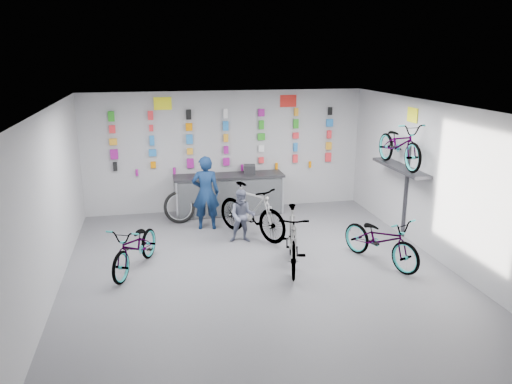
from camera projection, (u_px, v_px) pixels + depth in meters
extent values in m
plane|color=#56565C|center=(260.00, 272.00, 9.15)|extent=(8.00, 8.00, 0.00)
plane|color=white|center=(260.00, 108.00, 8.34)|extent=(8.00, 8.00, 0.00)
plane|color=#B8B8BA|center=(226.00, 151.00, 12.51)|extent=(7.00, 0.00, 7.00)
plane|color=#B8B8BA|center=(345.00, 301.00, 4.98)|extent=(7.00, 0.00, 7.00)
plane|color=#B8B8BA|center=(48.00, 206.00, 8.05)|extent=(0.00, 8.00, 8.00)
plane|color=#B8B8BA|center=(440.00, 183.00, 9.44)|extent=(0.00, 8.00, 8.00)
cube|color=black|center=(229.00, 196.00, 12.37)|extent=(2.60, 0.60, 0.90)
cube|color=silver|center=(231.00, 198.00, 12.08)|extent=(2.60, 0.02, 0.90)
cube|color=silver|center=(177.00, 202.00, 11.82)|extent=(0.04, 0.04, 0.96)
cube|color=silver|center=(283.00, 195.00, 12.34)|extent=(0.04, 0.04, 0.96)
cube|color=black|center=(229.00, 176.00, 12.23)|extent=(2.70, 0.66, 0.06)
cube|color=black|center=(115.00, 166.00, 11.98)|extent=(0.10, 0.06, 0.22)
cube|color=orange|center=(153.00, 165.00, 12.16)|extent=(0.12, 0.06, 0.15)
cube|color=#981581|center=(190.00, 163.00, 12.33)|extent=(0.17, 0.06, 0.24)
cube|color=#981581|center=(226.00, 162.00, 12.51)|extent=(0.16, 0.06, 0.19)
cube|color=#F62C34|center=(261.00, 160.00, 12.69)|extent=(0.13, 0.06, 0.15)
cube|color=#F62C34|center=(295.00, 159.00, 12.87)|extent=(0.12, 0.06, 0.21)
cube|color=#F62C34|center=(328.00, 157.00, 13.05)|extent=(0.15, 0.06, 0.23)
cube|color=#981581|center=(114.00, 154.00, 11.90)|extent=(0.18, 0.06, 0.23)
cube|color=blue|center=(153.00, 153.00, 12.07)|extent=(0.18, 0.06, 0.17)
cube|color=orange|center=(190.00, 151.00, 12.25)|extent=(0.14, 0.06, 0.15)
cube|color=#981581|center=(226.00, 150.00, 12.43)|extent=(0.12, 0.06, 0.19)
cube|color=white|center=(261.00, 148.00, 12.61)|extent=(0.14, 0.06, 0.16)
cube|color=blue|center=(295.00, 147.00, 12.79)|extent=(0.10, 0.06, 0.22)
cube|color=orange|center=(329.00, 146.00, 12.97)|extent=(0.15, 0.06, 0.19)
cube|color=orange|center=(113.00, 142.00, 11.81)|extent=(0.18, 0.06, 0.15)
cube|color=blue|center=(152.00, 140.00, 11.99)|extent=(0.11, 0.06, 0.24)
cube|color=blue|center=(189.00, 139.00, 12.17)|extent=(0.16, 0.06, 0.23)
cube|color=orange|center=(226.00, 138.00, 12.35)|extent=(0.11, 0.06, 0.19)
cube|color=green|center=(261.00, 137.00, 12.53)|extent=(0.18, 0.06, 0.17)
cube|color=#F62C34|center=(296.00, 136.00, 12.71)|extent=(0.15, 0.06, 0.15)
cube|color=#F62C34|center=(329.00, 134.00, 12.89)|extent=(0.11, 0.06, 0.20)
cube|color=#F62C34|center=(112.00, 129.00, 11.73)|extent=(0.14, 0.06, 0.18)
cube|color=#F62C34|center=(151.00, 128.00, 11.91)|extent=(0.10, 0.06, 0.15)
cube|color=orange|center=(189.00, 127.00, 12.09)|extent=(0.15, 0.06, 0.18)
cube|color=blue|center=(226.00, 126.00, 12.27)|extent=(0.13, 0.06, 0.23)
cube|color=green|center=(261.00, 125.00, 12.45)|extent=(0.12, 0.06, 0.22)
cube|color=green|center=(296.00, 124.00, 12.63)|extent=(0.13, 0.06, 0.23)
cube|color=blue|center=(330.00, 123.00, 12.81)|extent=(0.17, 0.06, 0.19)
cube|color=green|center=(111.00, 116.00, 11.65)|extent=(0.14, 0.06, 0.24)
cube|color=#F62C34|center=(150.00, 115.00, 11.83)|extent=(0.13, 0.06, 0.21)
cube|color=black|center=(189.00, 115.00, 12.01)|extent=(0.12, 0.06, 0.24)
cube|color=white|center=(225.00, 114.00, 12.19)|extent=(0.10, 0.06, 0.23)
cube|color=#981581|center=(261.00, 113.00, 12.37)|extent=(0.15, 0.06, 0.18)
cube|color=orange|center=(296.00, 112.00, 12.55)|extent=(0.10, 0.06, 0.20)
cube|color=black|center=(330.00, 111.00, 12.73)|extent=(0.10, 0.06, 0.20)
cylinder|color=#981581|center=(137.00, 173.00, 12.10)|extent=(0.07, 0.07, 0.16)
cylinder|color=#981581|center=(174.00, 171.00, 12.28)|extent=(0.07, 0.07, 0.16)
cylinder|color=#981581|center=(242.00, 168.00, 12.62)|extent=(0.07, 0.07, 0.16)
cylinder|color=orange|center=(277.00, 166.00, 12.80)|extent=(0.07, 0.07, 0.16)
cylinder|color=orange|center=(310.00, 164.00, 12.98)|extent=(0.07, 0.07, 0.16)
cube|color=#333338|center=(400.00, 168.00, 10.52)|extent=(0.38, 1.90, 0.06)
cube|color=#333338|center=(406.00, 192.00, 10.70)|extent=(0.04, 0.10, 2.00)
cube|color=#FFFD1B|center=(163.00, 104.00, 11.87)|extent=(0.42, 0.02, 0.30)
cube|color=red|center=(288.00, 101.00, 12.48)|extent=(0.42, 0.02, 0.30)
cube|color=#FFFD1B|center=(412.00, 115.00, 10.26)|extent=(0.02, 0.40, 0.30)
imported|color=gray|center=(136.00, 247.00, 9.13)|extent=(1.27, 1.85, 0.92)
imported|color=gray|center=(292.00, 239.00, 9.24)|extent=(0.96, 1.95, 1.13)
imported|color=gray|center=(381.00, 239.00, 9.44)|extent=(1.30, 1.93, 0.96)
imported|color=gray|center=(252.00, 211.00, 10.78)|extent=(1.56, 1.93, 1.18)
imported|color=gray|center=(400.00, 144.00, 10.37)|extent=(0.63, 1.80, 0.95)
imported|color=#0D2245|center=(206.00, 193.00, 11.22)|extent=(0.67, 0.48, 1.69)
imported|color=slate|center=(242.00, 216.00, 10.49)|extent=(0.63, 0.53, 1.14)
torus|color=black|center=(179.00, 207.00, 11.79)|extent=(0.82, 0.50, 0.75)
torus|color=silver|center=(179.00, 207.00, 11.79)|extent=(0.66, 0.38, 0.60)
cube|color=black|center=(250.00, 169.00, 12.30)|extent=(0.33, 0.35, 0.22)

